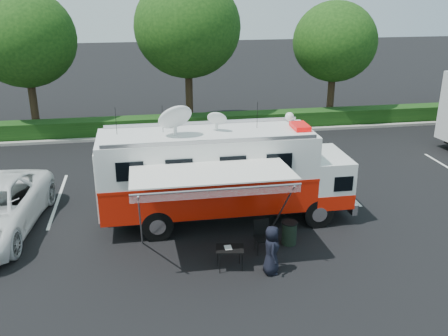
% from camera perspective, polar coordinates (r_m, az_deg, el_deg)
% --- Properties ---
extents(ground_plane, '(120.00, 120.00, 0.00)m').
position_cam_1_polar(ground_plane, '(18.85, 0.26, -5.94)').
color(ground_plane, black).
rests_on(ground_plane, ground).
extents(back_border, '(60.00, 6.14, 8.87)m').
position_cam_1_polar(back_border, '(29.99, -1.89, 14.03)').
color(back_border, '#9E998E').
rests_on(back_border, ground_plane).
extents(stall_lines, '(24.12, 5.50, 0.01)m').
position_cam_1_polar(stall_lines, '(21.48, -2.44, -2.50)').
color(stall_lines, silver).
rests_on(stall_lines, ground_plane).
extents(command_truck, '(9.14, 2.52, 4.39)m').
position_cam_1_polar(command_truck, '(18.07, 0.02, -0.62)').
color(command_truck, black).
rests_on(command_truck, ground_plane).
extents(awning, '(4.99, 2.58, 3.01)m').
position_cam_1_polar(awning, '(15.21, -1.37, -1.00)').
color(awning, silver).
rests_on(awning, ground_plane).
extents(person, '(0.60, 0.83, 1.57)m').
position_cam_1_polar(person, '(15.77, 5.35, -11.79)').
color(person, black).
rests_on(person, ground_plane).
extents(folding_table, '(0.94, 0.73, 0.73)m').
position_cam_1_polar(folding_table, '(15.54, 0.67, -9.29)').
color(folding_table, black).
rests_on(folding_table, ground_plane).
extents(folding_chair, '(0.56, 0.58, 1.09)m').
position_cam_1_polar(folding_chair, '(16.60, 4.36, -7.39)').
color(folding_chair, black).
rests_on(folding_chair, ground_plane).
extents(trash_bin, '(0.54, 0.54, 0.81)m').
position_cam_1_polar(trash_bin, '(17.21, 7.47, -7.34)').
color(trash_bin, black).
rests_on(trash_bin, ground_plane).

